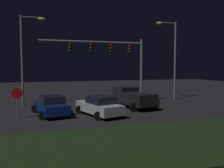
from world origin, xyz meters
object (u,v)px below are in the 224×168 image
at_px(car_sedan, 51,106).
at_px(traffic_signal_gantry, 111,53).
at_px(stop_sign, 17,97).
at_px(car_sedan_far, 99,106).
at_px(street_lamp_left, 27,50).
at_px(pickup_truck, 131,96).
at_px(street_lamp_right, 171,51).

bearing_deg(car_sedan, traffic_signal_gantry, -65.52).
bearing_deg(traffic_signal_gantry, stop_sign, -151.29).
height_order(traffic_signal_gantry, stop_sign, traffic_signal_gantry).
height_order(car_sedan, car_sedan_far, same).
bearing_deg(street_lamp_left, stop_sign, -96.27).
height_order(pickup_truck, car_sedan, pickup_truck).
xyz_separation_m(car_sedan, street_lamp_left, (-1.76, 5.18, 4.52)).
xyz_separation_m(traffic_signal_gantry, stop_sign, (-8.51, -4.66, -3.47)).
bearing_deg(car_sedan_far, traffic_signal_gantry, -41.25).
relative_size(pickup_truck, car_sedan_far, 1.20).
relative_size(pickup_truck, car_sedan, 1.22).
bearing_deg(traffic_signal_gantry, pickup_truck, -65.56).
bearing_deg(street_lamp_left, street_lamp_right, -1.53).
height_order(pickup_truck, street_lamp_left, street_lamp_left).
bearing_deg(pickup_truck, car_sedan, 92.26).
bearing_deg(street_lamp_right, pickup_truck, -152.03).
xyz_separation_m(street_lamp_left, street_lamp_right, (15.22, -0.41, 0.12)).
bearing_deg(street_lamp_right, car_sedan, -160.47).
distance_m(street_lamp_right, stop_sign, 17.18).
bearing_deg(traffic_signal_gantry, car_sedan, -146.44).
distance_m(car_sedan_far, stop_sign, 5.97).
relative_size(car_sedan, car_sedan_far, 0.98).
relative_size(car_sedan, street_lamp_right, 0.54).
bearing_deg(car_sedan_far, stop_sign, 67.59).
bearing_deg(pickup_truck, traffic_signal_gantry, 15.12).
distance_m(car_sedan, street_lamp_right, 15.02).
relative_size(pickup_truck, stop_sign, 2.53).
distance_m(car_sedan, traffic_signal_gantry, 8.50).
height_order(car_sedan_far, street_lamp_left, street_lamp_left).
height_order(traffic_signal_gantry, street_lamp_right, street_lamp_right).
xyz_separation_m(pickup_truck, street_lamp_left, (-9.04, 3.69, 4.26)).
xyz_separation_m(car_sedan, street_lamp_right, (13.46, 4.77, 4.64)).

